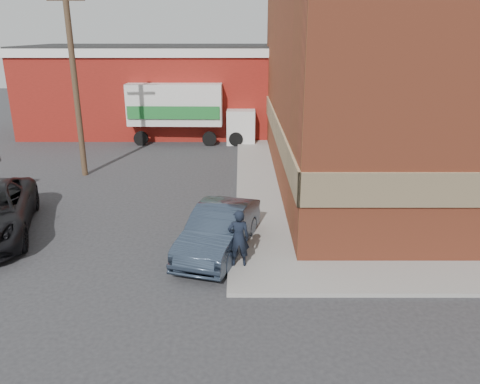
% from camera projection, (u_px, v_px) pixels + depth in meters
% --- Properties ---
extents(ground, '(90.00, 90.00, 0.00)m').
position_uv_depth(ground, '(245.00, 264.00, 13.61)').
color(ground, '#28282B').
rests_on(ground, ground).
extents(brick_building, '(14.25, 18.25, 9.36)m').
position_uv_depth(brick_building, '(436.00, 73.00, 20.59)').
color(brick_building, '#984027').
rests_on(brick_building, ground).
extents(sidewalk_west, '(1.80, 18.00, 0.12)m').
position_uv_depth(sidewalk_west, '(256.00, 174.00, 22.10)').
color(sidewalk_west, gray).
rests_on(sidewalk_west, ground).
extents(warehouse, '(16.30, 8.30, 5.60)m').
position_uv_depth(warehouse, '(154.00, 88.00, 31.61)').
color(warehouse, maroon).
rests_on(warehouse, ground).
extents(utility_pole, '(2.00, 0.26, 9.00)m').
position_uv_depth(utility_pole, '(74.00, 72.00, 20.58)').
color(utility_pole, '#4C3726').
rests_on(utility_pole, ground).
extents(man, '(0.63, 0.43, 1.67)m').
position_uv_depth(man, '(239.00, 238.00, 13.06)').
color(man, black).
rests_on(man, sidewalk_south).
extents(sedan, '(2.67, 4.61, 1.44)m').
position_uv_depth(sedan, '(219.00, 230.00, 14.19)').
color(sedan, '#2A3647').
rests_on(sedan, ground).
extents(box_truck, '(7.28, 2.37, 3.57)m').
position_uv_depth(box_truck, '(188.00, 108.00, 28.06)').
color(box_truck, silver).
rests_on(box_truck, ground).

